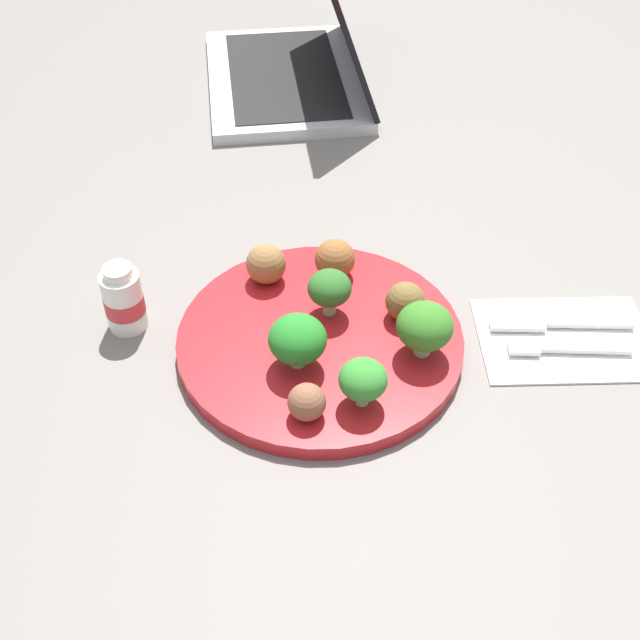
{
  "coord_description": "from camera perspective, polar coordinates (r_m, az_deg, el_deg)",
  "views": [
    {
      "loc": [
        0.07,
        0.57,
        0.57
      ],
      "look_at": [
        0.0,
        0.0,
        0.04
      ],
      "focal_mm": 46.16,
      "sensor_mm": 36.0,
      "label": 1
    }
  ],
  "objects": [
    {
      "name": "fork",
      "position": [
        0.83,
        16.44,
        -1.82
      ],
      "size": [
        0.12,
        0.04,
        0.01
      ],
      "color": "silver",
      "rests_on": "napkin"
    },
    {
      "name": "broccoli_floret_far_rim",
      "position": [
        0.75,
        -1.57,
        -1.36
      ],
      "size": [
        0.05,
        0.05,
        0.05
      ],
      "color": "#90C972",
      "rests_on": "plate"
    },
    {
      "name": "meatball_back_left",
      "position": [
        0.81,
        5.93,
        1.29
      ],
      "size": [
        0.04,
        0.04,
        0.04
      ],
      "primitive_type": "sphere",
      "color": "brown",
      "rests_on": "plate"
    },
    {
      "name": "knife",
      "position": [
        0.86,
        15.91,
        -0.14
      ],
      "size": [
        0.15,
        0.04,
        0.01
      ],
      "color": "silver",
      "rests_on": "napkin"
    },
    {
      "name": "ground_plane",
      "position": [
        0.81,
        0.0,
        -1.86
      ],
      "size": [
        4.0,
        4.0,
        0.0
      ],
      "primitive_type": "plane",
      "color": "slate"
    },
    {
      "name": "broccoli_floret_front_left",
      "position": [
        0.72,
        3.0,
        -4.18
      ],
      "size": [
        0.04,
        0.04,
        0.05
      ],
      "color": "#A3C082",
      "rests_on": "plate"
    },
    {
      "name": "meatball_center",
      "position": [
        0.72,
        -0.92,
        -5.71
      ],
      "size": [
        0.03,
        0.03,
        0.03
      ],
      "primitive_type": "sphere",
      "color": "brown",
      "rests_on": "plate"
    },
    {
      "name": "meatball_mid_right",
      "position": [
        0.85,
        1.03,
        4.24
      ],
      "size": [
        0.04,
        0.04,
        0.04
      ],
      "primitive_type": "sphere",
      "color": "brown",
      "rests_on": "plate"
    },
    {
      "name": "broccoli_floret_front_right",
      "position": [
        0.8,
        0.67,
        2.18
      ],
      "size": [
        0.04,
        0.04,
        0.05
      ],
      "color": "#99BC80",
      "rests_on": "plate"
    },
    {
      "name": "yogurt_bottle",
      "position": [
        0.83,
        -13.45,
        1.36
      ],
      "size": [
        0.04,
        0.04,
        0.07
      ],
      "color": "white",
      "rests_on": "ground_plane"
    },
    {
      "name": "plate",
      "position": [
        0.81,
        0.0,
        -1.45
      ],
      "size": [
        0.28,
        0.28,
        0.02
      ],
      "primitive_type": "cylinder",
      "color": "red",
      "rests_on": "ground_plane"
    },
    {
      "name": "meatball_far_rim",
      "position": [
        0.85,
        -3.76,
        3.9
      ],
      "size": [
        0.04,
        0.04,
        0.04
      ],
      "primitive_type": "sphere",
      "color": "brown",
      "rests_on": "plate"
    },
    {
      "name": "laptop",
      "position": [
        1.24,
        -1.42,
        17.64
      ],
      "size": [
        0.23,
        0.32,
        0.21
      ],
      "color": "silver",
      "rests_on": "ground_plane"
    },
    {
      "name": "broccoli_floret_mid_right",
      "position": [
        0.77,
        7.27,
        -0.47
      ],
      "size": [
        0.05,
        0.05,
        0.06
      ],
      "color": "#8FB984",
      "rests_on": "plate"
    },
    {
      "name": "napkin",
      "position": [
        0.85,
        16.59,
        -1.22
      ],
      "size": [
        0.18,
        0.14,
        0.01
      ],
      "primitive_type": "cube",
      "rotation": [
        0.0,
        0.0,
        -0.09
      ],
      "color": "white",
      "rests_on": "ground_plane"
    }
  ]
}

